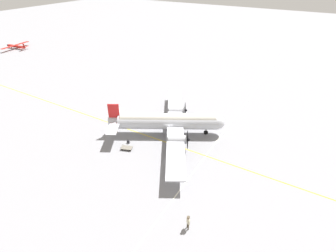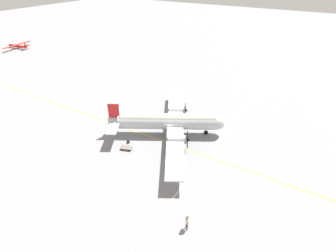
{
  "view_description": "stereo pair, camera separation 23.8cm",
  "coord_description": "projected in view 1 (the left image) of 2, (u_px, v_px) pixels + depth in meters",
  "views": [
    {
      "loc": [
        18.01,
        -30.45,
        23.5
      ],
      "look_at": [
        0.0,
        0.0,
        1.5
      ],
      "focal_mm": 28.0,
      "sensor_mm": 36.0,
      "label": 1
    },
    {
      "loc": [
        18.21,
        -30.33,
        23.5
      ],
      "look_at": [
        0.0,
        0.0,
        1.5
      ],
      "focal_mm": 28.0,
      "sensor_mm": 36.0,
      "label": 2
    }
  ],
  "objects": [
    {
      "name": "light_aircraft_distant",
      "position": [
        16.0,
        46.0,
        84.4
      ],
      "size": [
        7.73,
        10.31,
        1.98
      ],
      "rotation": [
        0.0,
        0.0,
        3.29
      ],
      "color": "#B2231E",
      "rests_on": "ground_plane"
    },
    {
      "name": "baggage_cart",
      "position": [
        127.0,
        148.0,
        38.8
      ],
      "size": [
        1.84,
        1.45,
        0.56
      ],
      "rotation": [
        0.0,
        0.0,
        0.33
      ],
      "color": "#6B665B",
      "rests_on": "ground_plane"
    },
    {
      "name": "crew_foreground",
      "position": [
        188.0,
        221.0,
        26.72
      ],
      "size": [
        0.5,
        0.42,
        1.8
      ],
      "rotation": [
        0.0,
        0.0,
        -0.68
      ],
      "color": "#473D2D",
      "rests_on": "ground_plane"
    },
    {
      "name": "airliner_main",
      "position": [
        170.0,
        121.0,
        41.2
      ],
      "size": [
        18.35,
        23.8,
        5.32
      ],
      "rotation": [
        0.0,
        0.0,
        0.52
      ],
      "color": "silver",
      "rests_on": "ground_plane"
    },
    {
      "name": "apron_line_eastwest",
      "position": [
        161.0,
        140.0,
        40.86
      ],
      "size": [
        120.0,
        0.16,
        0.01
      ],
      "color": "gold",
      "rests_on": "ground_plane"
    },
    {
      "name": "ground_plane",
      "position": [
        168.0,
        134.0,
        42.45
      ],
      "size": [
        300.0,
        300.0,
        0.0
      ],
      "primitive_type": "plane",
      "color": "gray"
    },
    {
      "name": "apron_line_northsouth",
      "position": [
        211.0,
        148.0,
        39.18
      ],
      "size": [
        0.16,
        120.0,
        0.01
      ],
      "color": "silver",
      "rests_on": "ground_plane"
    },
    {
      "name": "suitcase_near_door",
      "position": [
        128.0,
        142.0,
        40.14
      ],
      "size": [
        0.45,
        0.15,
        0.52
      ],
      "color": "#232328",
      "rests_on": "ground_plane"
    }
  ]
}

